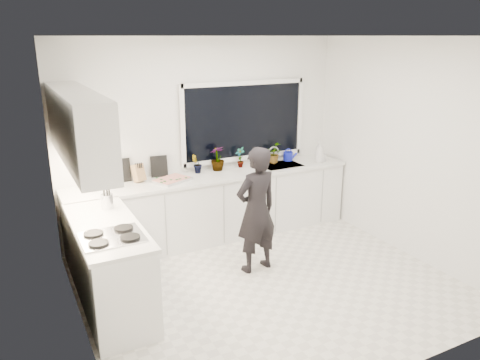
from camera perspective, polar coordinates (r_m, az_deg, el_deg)
floor at (r=5.46m, az=3.43°, el=-12.61°), size 4.00×3.50×0.02m
wall_back at (r=6.45m, az=-4.37°, el=5.05°), size 4.00×0.02×2.70m
wall_left at (r=4.30m, az=-19.97°, el=-2.22°), size 0.02×3.50×2.70m
wall_right at (r=6.18m, az=19.94°, el=3.52°), size 0.02×3.50×2.70m
ceiling at (r=4.74m, az=4.04°, el=17.26°), size 4.00×3.50×0.02m
window at (r=6.64m, az=0.52°, el=7.20°), size 1.80×0.02×1.00m
base_cabinets_back at (r=6.44m, az=-3.10°, el=-3.40°), size 3.92×0.58×0.88m
base_cabinets_left at (r=5.01m, az=-15.59°, el=-10.31°), size 0.58×1.60×0.88m
countertop_back at (r=6.28m, az=-3.13°, el=0.50°), size 3.94×0.62×0.04m
countertop_left at (r=4.82m, az=-16.02°, el=-5.45°), size 0.62×1.60×0.04m
upper_cabinets at (r=4.88m, az=-19.18°, el=6.18°), size 0.34×2.10×0.70m
sink at (r=6.78m, az=4.96°, el=1.45°), size 0.58×0.42×0.14m
faucet at (r=6.90m, az=4.11°, el=3.13°), size 0.03×0.03×0.22m
stovetop at (r=4.49m, az=-15.37°, el=-6.64°), size 0.56×0.48×0.03m
person at (r=5.46m, az=2.01°, el=-3.69°), size 0.60×0.43×1.51m
pizza_tray at (r=6.04m, az=-8.33°, el=0.00°), size 0.54×0.48×0.03m
pizza at (r=6.04m, az=-8.33°, el=0.16°), size 0.49×0.43×0.01m
watering_can at (r=7.00m, az=5.87°, el=2.90°), size 0.18×0.18×0.13m
paper_towel_roll at (r=5.90m, az=-17.95°, el=0.09°), size 0.12×0.12×0.26m
knife_block at (r=6.07m, az=-12.25°, el=0.80°), size 0.16×0.14×0.22m
utensil_crock at (r=5.22m, az=-15.88°, el=-2.51°), size 0.14×0.14×0.16m
picture_frame_large at (r=6.23m, az=-9.84°, el=1.66°), size 0.22×0.05×0.28m
picture_frame_small at (r=6.10m, az=-14.35°, el=1.14°), size 0.25×0.03×0.30m
herb_plants at (r=6.60m, az=0.27°, el=2.86°), size 1.42×0.30×0.34m
soap_bottles at (r=6.93m, az=9.73°, el=3.31°), size 0.20×0.18×0.32m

